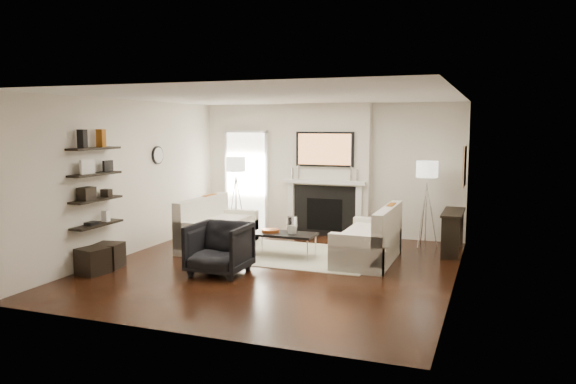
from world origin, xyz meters
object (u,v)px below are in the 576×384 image
(loveseat_right_base, at_px, (367,249))
(ottoman_near, at_px, (109,256))
(lamp_right_shade, at_px, (427,169))
(armchair, at_px, (219,246))
(lamp_left_shade, at_px, (236,164))
(loveseat_left_base, at_px, (218,236))
(coffee_table, at_px, (284,234))

(loveseat_right_base, distance_m, ottoman_near, 4.20)
(loveseat_right_base, bearing_deg, lamp_right_shade, 63.50)
(armchair, distance_m, lamp_left_shade, 3.44)
(loveseat_right_base, bearing_deg, lamp_left_shade, 154.52)
(loveseat_left_base, relative_size, loveseat_right_base, 1.00)
(armchair, height_order, ottoman_near, armchair)
(lamp_right_shade, bearing_deg, loveseat_left_base, -157.72)
(lamp_left_shade, distance_m, lamp_right_shade, 3.90)
(armchair, distance_m, ottoman_near, 1.85)
(coffee_table, relative_size, lamp_right_shade, 2.75)
(loveseat_left_base, distance_m, armchair, 1.87)
(loveseat_left_base, bearing_deg, loveseat_right_base, -1.38)
(loveseat_left_base, relative_size, lamp_right_shade, 4.50)
(armchair, bearing_deg, loveseat_right_base, 38.35)
(lamp_right_shade, distance_m, ottoman_near, 5.81)
(loveseat_left_base, relative_size, armchair, 2.09)
(coffee_table, xyz_separation_m, ottoman_near, (-2.35, -1.67, -0.20))
(loveseat_right_base, distance_m, coffee_table, 1.44)
(lamp_right_shade, bearing_deg, ottoman_near, -142.85)
(armchair, bearing_deg, ottoman_near, -170.80)
(loveseat_right_base, xyz_separation_m, ottoman_near, (-3.75, -1.89, -0.01))
(lamp_left_shade, xyz_separation_m, lamp_right_shade, (3.90, 0.04, 0.00))
(coffee_table, xyz_separation_m, lamp_left_shade, (-1.73, 1.71, 1.05))
(loveseat_left_base, xyz_separation_m, ottoman_near, (-0.94, -1.96, -0.01))
(loveseat_left_base, distance_m, coffee_table, 1.45)
(loveseat_left_base, distance_m, loveseat_right_base, 2.82)
(armchair, distance_m, lamp_right_shade, 4.25)
(loveseat_left_base, xyz_separation_m, lamp_right_shade, (3.58, 1.47, 1.24))
(lamp_left_shade, distance_m, ottoman_near, 3.66)
(lamp_right_shade, xyz_separation_m, ottoman_near, (-4.52, -3.43, -1.25))
(armchair, bearing_deg, loveseat_left_base, 117.32)
(lamp_right_shade, bearing_deg, coffee_table, -141.06)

